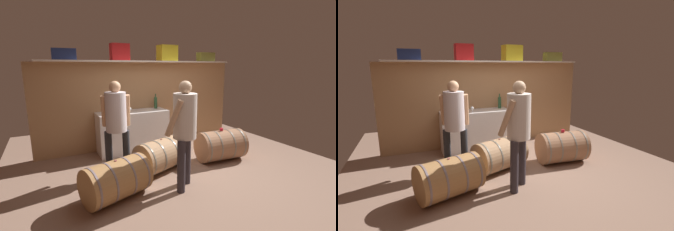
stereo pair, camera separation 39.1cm
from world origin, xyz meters
The scene contains 18 objects.
ground_plane centered at (0.00, 0.51, -0.01)m, with size 6.02×7.24×0.02m, color #8E6D5B.
back_wall_panel centered at (0.00, 2.02, 0.98)m, with size 4.82×0.10×1.96m, color #AD8056.
high_shelf_board centered at (0.00, 1.87, 1.98)m, with size 4.43×0.40×0.03m, color silver.
toolcase_navy centered at (-1.68, 1.87, 2.10)m, with size 0.43×0.29×0.21m, color navy.
toolcase_red centered at (-0.58, 1.87, 2.17)m, with size 0.39×0.21×0.35m, color red.
toolcase_yellow centered at (0.56, 1.87, 2.17)m, with size 0.44×0.28×0.36m, color yellow.
toolcase_olive centered at (1.67, 1.87, 2.10)m, with size 0.43×0.22×0.22m, color olive.
work_cabinet centered at (-0.40, 1.68, 0.45)m, with size 1.55×0.55×0.90m, color white.
wine_bottle_green centered at (0.21, 1.80, 1.05)m, with size 0.08×0.08×0.34m.
wine_bottle_amber centered at (-0.79, 1.63, 1.02)m, with size 0.06×0.06×0.29m.
wine_glass centered at (-0.53, 1.49, 0.99)m, with size 0.07×0.07×0.14m.
red_funnel centered at (-0.62, 1.80, 0.96)m, with size 0.11×0.11×0.12m, color red.
wine_barrel_near centered at (0.98, 0.35, 0.31)m, with size 0.98×0.69×0.62m.
wine_barrel_far centered at (-1.29, -0.09, 0.29)m, with size 1.04×0.80×0.58m.
wine_barrel_flank centered at (-0.29, 0.48, 0.29)m, with size 1.07×0.84×0.59m.
tasting_cup centered at (0.98, 0.35, 0.64)m, with size 0.07×0.07×0.05m, color red.
winemaker_pouring centered at (-1.05, 0.64, 1.01)m, with size 0.52×0.44×1.64m.
visitor_tasting centered at (-0.27, -0.27, 1.03)m, with size 0.53×0.51×1.67m.
Camera 2 is at (-1.72, -3.34, 1.88)m, focal length 25.17 mm.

